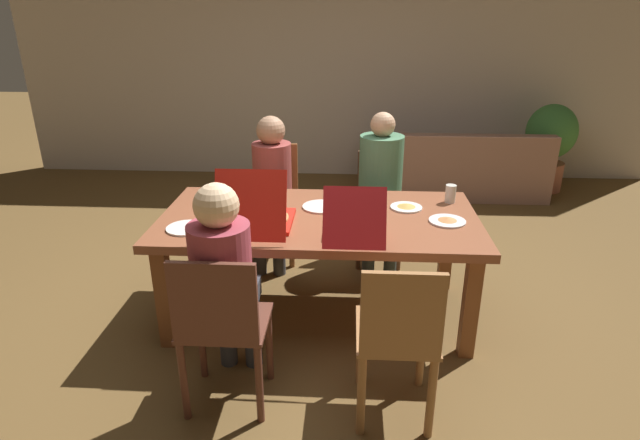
% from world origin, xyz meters
% --- Properties ---
extents(ground_plane, '(20.00, 20.00, 0.00)m').
position_xyz_m(ground_plane, '(0.00, 0.00, 0.00)').
color(ground_plane, brown).
extents(back_wall, '(7.74, 0.12, 2.96)m').
position_xyz_m(back_wall, '(0.00, 3.36, 1.48)').
color(back_wall, beige).
rests_on(back_wall, ground).
extents(dining_table, '(2.05, 1.05, 0.73)m').
position_xyz_m(dining_table, '(0.00, 0.00, 0.65)').
color(dining_table, brown).
rests_on(dining_table, ground).
extents(chair_0, '(0.44, 0.39, 0.91)m').
position_xyz_m(chair_0, '(-0.43, -0.96, 0.52)').
color(chair_0, brown).
rests_on(chair_0, ground).
extents(person_0, '(0.30, 0.50, 1.23)m').
position_xyz_m(person_0, '(-0.43, -0.82, 0.72)').
color(person_0, '#383A42').
rests_on(person_0, ground).
extents(chair_1, '(0.39, 0.41, 0.94)m').
position_xyz_m(chair_1, '(-0.43, 0.93, 0.50)').
color(chair_1, brown).
rests_on(chair_1, ground).
extents(person_1, '(0.31, 0.50, 1.21)m').
position_xyz_m(person_1, '(-0.43, 0.80, 0.72)').
color(person_1, '#3A393A').
rests_on(person_1, ground).
extents(chair_2, '(0.38, 0.44, 0.88)m').
position_xyz_m(chair_2, '(0.44, 0.95, 0.49)').
color(chair_2, brown).
rests_on(chair_2, ground).
extents(person_2, '(0.35, 0.54, 1.24)m').
position_xyz_m(person_2, '(0.44, 0.82, 0.73)').
color(person_2, '#384442').
rests_on(person_2, ground).
extents(chair_3, '(0.40, 0.44, 0.91)m').
position_xyz_m(chair_3, '(0.44, -0.99, 0.50)').
color(chair_3, '#9C693C').
rests_on(chair_3, ground).
extents(pizza_box_0, '(0.41, 0.56, 0.41)m').
position_xyz_m(pizza_box_0, '(-0.36, -0.19, 0.78)').
color(pizza_box_0, red).
rests_on(pizza_box_0, dining_table).
extents(pizza_box_1, '(0.35, 0.50, 0.34)m').
position_xyz_m(pizza_box_1, '(0.22, -0.28, 0.78)').
color(pizza_box_1, '#B01B20').
rests_on(pizza_box_1, dining_table).
extents(plate_0, '(0.23, 0.23, 0.03)m').
position_xyz_m(plate_0, '(0.81, -0.06, 0.74)').
color(plate_0, white).
rests_on(plate_0, dining_table).
extents(plate_1, '(0.26, 0.26, 0.01)m').
position_xyz_m(plate_1, '(0.01, 0.15, 0.73)').
color(plate_1, white).
rests_on(plate_1, dining_table).
extents(plate_2, '(0.25, 0.25, 0.01)m').
position_xyz_m(plate_2, '(-0.79, -0.27, 0.73)').
color(plate_2, white).
rests_on(plate_2, dining_table).
extents(plate_3, '(0.21, 0.21, 0.03)m').
position_xyz_m(plate_3, '(0.58, 0.17, 0.74)').
color(plate_3, white).
rests_on(plate_3, dining_table).
extents(drinking_glass_0, '(0.06, 0.06, 0.11)m').
position_xyz_m(drinking_glass_0, '(-0.69, 0.00, 0.78)').
color(drinking_glass_0, '#BA5127').
rests_on(drinking_glass_0, dining_table).
extents(drinking_glass_1, '(0.07, 0.07, 0.12)m').
position_xyz_m(drinking_glass_1, '(0.89, 0.30, 0.79)').
color(drinking_glass_1, silver).
rests_on(drinking_glass_1, dining_table).
extents(couch, '(2.06, 0.79, 0.74)m').
position_xyz_m(couch, '(1.34, 2.63, 0.27)').
color(couch, '#966B5A').
rests_on(couch, ground).
extents(potted_plant, '(0.56, 0.56, 0.99)m').
position_xyz_m(potted_plant, '(2.46, 2.83, 0.58)').
color(potted_plant, '#B7684F').
rests_on(potted_plant, ground).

